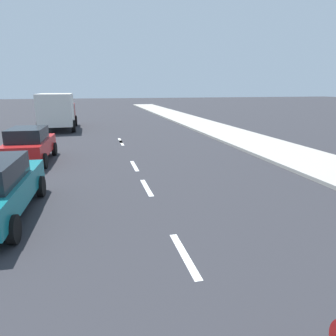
% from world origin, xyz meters
% --- Properties ---
extents(ground_plane, '(160.00, 160.00, 0.00)m').
position_xyz_m(ground_plane, '(0.00, 20.00, 0.00)').
color(ground_plane, '#2D2D33').
extents(sidewalk_strip, '(3.60, 80.00, 0.14)m').
position_xyz_m(sidewalk_strip, '(7.78, 22.00, 0.07)').
color(sidewalk_strip, '#B2ADA3').
rests_on(sidewalk_strip, ground).
extents(lane_stripe_2, '(0.16, 1.80, 0.01)m').
position_xyz_m(lane_stripe_2, '(0.00, 8.83, 0.00)').
color(lane_stripe_2, white).
rests_on(lane_stripe_2, ground).
extents(lane_stripe_3, '(0.16, 1.80, 0.01)m').
position_xyz_m(lane_stripe_3, '(0.00, 13.25, 0.00)').
color(lane_stripe_3, white).
rests_on(lane_stripe_3, ground).
extents(lane_stripe_4, '(0.16, 1.80, 0.01)m').
position_xyz_m(lane_stripe_4, '(0.00, 16.28, 0.00)').
color(lane_stripe_4, white).
rests_on(lane_stripe_4, ground).
extents(lane_stripe_5, '(0.16, 1.80, 0.01)m').
position_xyz_m(lane_stripe_5, '(0.00, 22.07, 0.00)').
color(lane_stripe_5, white).
rests_on(lane_stripe_5, ground).
extents(lane_stripe_6, '(0.16, 1.80, 0.01)m').
position_xyz_m(lane_stripe_6, '(0.00, 22.92, 0.00)').
color(lane_stripe_6, white).
rests_on(lane_stripe_6, ground).
extents(parked_car_red, '(1.95, 3.92, 1.57)m').
position_xyz_m(parked_car_red, '(-4.42, 18.04, 0.83)').
color(parked_car_red, red).
rests_on(parked_car_red, ground).
extents(delivery_truck, '(2.72, 6.26, 2.80)m').
position_xyz_m(delivery_truck, '(-4.25, 29.33, 1.50)').
color(delivery_truck, maroon).
rests_on(delivery_truck, ground).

